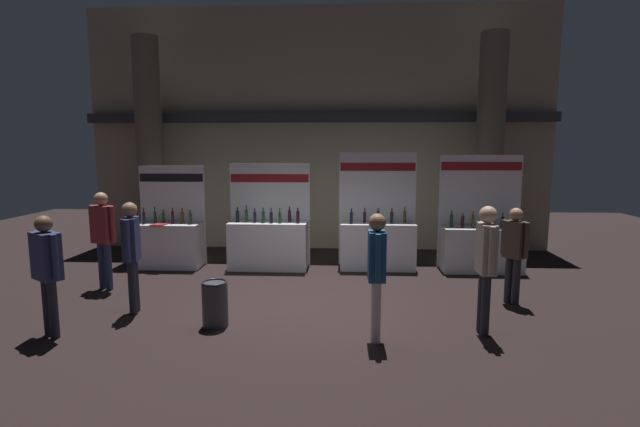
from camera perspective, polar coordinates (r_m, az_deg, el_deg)
name	(u,v)px	position (r m, az deg, el deg)	size (l,w,h in m)	color
ground_plane	(304,303)	(8.24, -1.96, -10.77)	(24.00, 24.00, 0.00)	black
hall_colonnade	(318,133)	(12.21, -0.19, 9.70)	(11.90, 1.42, 6.19)	gray
exhibitor_booth_0	(169,241)	(11.03, -17.78, -3.19)	(1.49, 0.73, 2.25)	white
exhibitor_booth_1	(268,241)	(10.43, -6.27, -3.35)	(1.79, 0.66, 2.30)	white
exhibitor_booth_2	(377,240)	(10.45, 6.97, -3.23)	(1.71, 0.66, 2.55)	white
exhibitor_booth_3	(481,243)	(10.73, 18.96, -3.45)	(1.76, 0.66, 2.49)	white
trash_bin	(215,304)	(7.30, -12.60, -10.62)	(0.38, 0.38, 0.68)	#38383D
visitor_0	(132,248)	(8.07, -21.87, -3.86)	(0.28, 0.54, 1.80)	#23232D
visitor_1	(486,258)	(7.03, 19.47, -5.12)	(0.24, 0.57, 1.85)	#23232D
visitor_2	(377,266)	(6.46, 6.87, -6.38)	(0.24, 0.49, 1.78)	silver
visitor_3	(47,264)	(7.57, -30.20, -5.29)	(0.53, 0.47, 1.73)	#23232D
visitor_4	(103,231)	(9.64, -24.82, -1.94)	(0.56, 0.37, 1.84)	navy
visitor_5	(514,248)	(8.63, 22.47, -3.87)	(0.38, 0.41, 1.65)	#23232D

